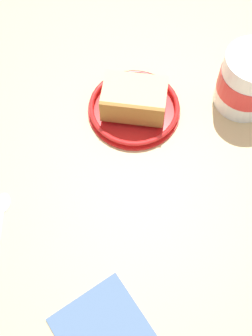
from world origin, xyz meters
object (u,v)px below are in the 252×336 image
(folded_napkin, at_px, (106,336))
(teaspoon, at_px, (1,214))
(cake_slice, at_px, (134,100))
(tea_mug, at_px, (249,80))
(small_plate, at_px, (134,108))

(folded_napkin, bearing_deg, teaspoon, -105.79)
(cake_slice, distance_m, tea_mug, 0.17)
(tea_mug, height_order, teaspoon, tea_mug)
(teaspoon, bearing_deg, tea_mug, 149.77)
(cake_slice, bearing_deg, teaspoon, -16.04)
(small_plate, bearing_deg, folded_napkin, 24.75)
(folded_napkin, bearing_deg, small_plate, -155.25)
(cake_slice, height_order, folded_napkin, cake_slice)
(teaspoon, xyz_separation_m, folded_napkin, (0.06, 0.21, -0.00))
(small_plate, xyz_separation_m, tea_mug, (-0.11, 0.14, 0.04))
(tea_mug, relative_size, teaspoon, 1.05)
(small_plate, xyz_separation_m, cake_slice, (0.00, 0.00, 0.03))
(small_plate, bearing_deg, cake_slice, 23.18)
(small_plate, height_order, tea_mug, tea_mug)
(small_plate, relative_size, tea_mug, 1.35)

